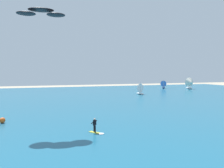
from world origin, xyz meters
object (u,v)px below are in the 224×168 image
(sailboat_leading, at_px, (139,89))
(sailboat_mid_right, at_px, (164,84))
(kite, at_px, (41,12))
(sailboat_trailing, at_px, (190,83))
(marker_buoy, at_px, (2,120))
(kitesurfer, at_px, (96,128))

(sailboat_leading, bearing_deg, sailboat_mid_right, 42.53)
(kite, height_order, sailboat_leading, kite)
(sailboat_leading, height_order, sailboat_trailing, sailboat_trailing)
(kite, height_order, sailboat_mid_right, kite)
(sailboat_trailing, bearing_deg, marker_buoy, -147.60)
(kitesurfer, relative_size, marker_buoy, 2.50)
(kitesurfer, distance_m, sailboat_trailing, 69.83)
(sailboat_mid_right, bearing_deg, kitesurfer, -128.22)
(kitesurfer, height_order, sailboat_trailing, sailboat_trailing)
(kitesurfer, bearing_deg, sailboat_leading, 57.87)
(marker_buoy, bearing_deg, sailboat_leading, 39.46)
(kite, distance_m, marker_buoy, 15.26)
(kite, height_order, sailboat_trailing, kite)
(kitesurfer, height_order, sailboat_mid_right, sailboat_mid_right)
(kitesurfer, relative_size, sailboat_mid_right, 0.52)
(sailboat_mid_right, distance_m, sailboat_trailing, 10.60)
(kite, distance_m, sailboat_mid_right, 70.92)
(sailboat_leading, bearing_deg, kite, -132.71)
(kite, relative_size, sailboat_mid_right, 1.68)
(sailboat_leading, distance_m, sailboat_trailing, 30.62)
(kitesurfer, distance_m, sailboat_leading, 42.61)
(kitesurfer, xyz_separation_m, sailboat_trailing, (50.97, 47.71, 1.78))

